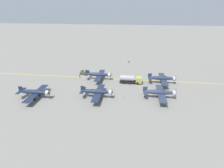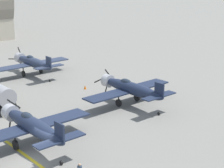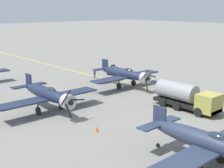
{
  "view_description": "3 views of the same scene",
  "coord_description": "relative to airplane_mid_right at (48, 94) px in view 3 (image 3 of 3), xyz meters",
  "views": [
    {
      "loc": [
        62.29,
        15.48,
        26.34
      ],
      "look_at": [
        10.5,
        8.93,
        2.53
      ],
      "focal_mm": 28.0,
      "sensor_mm": 36.0,
      "label": 1
    },
    {
      "loc": [
        -13.35,
        -24.99,
        14.93
      ],
      "look_at": [
        12.13,
        4.26,
        3.37
      ],
      "focal_mm": 60.0,
      "sensor_mm": 36.0,
      "label": 2
    },
    {
      "loc": [
        32.67,
        35.07,
        11.44
      ],
      "look_at": [
        6.58,
        5.74,
        1.87
      ],
      "focal_mm": 50.0,
      "sensor_mm": 36.0,
      "label": 3
    }
  ],
  "objects": [
    {
      "name": "taxiway_stripe",
      "position": [
        -15.6,
        -5.01,
        -2.01
      ],
      "size": [
        0.3,
        160.0,
        0.01
      ],
      "primitive_type": "cube",
      "color": "yellow",
      "rests_on": "ground"
    },
    {
      "name": "ground_plane",
      "position": [
        -15.6,
        -5.01,
        -2.01
      ],
      "size": [
        400.0,
        400.0,
        0.0
      ],
      "primitive_type": "plane",
      "color": "gray"
    },
    {
      "name": "airplane_far_right",
      "position": [
        -1.99,
        19.04,
        0.0
      ],
      "size": [
        12.0,
        9.98,
        3.71
      ],
      "rotation": [
        0.0,
        0.0,
        0.26
      ],
      "color": "#2C3650",
      "rests_on": "ground"
    },
    {
      "name": "traffic_cone",
      "position": [
        -0.32,
        8.36,
        -1.74
      ],
      "size": [
        0.36,
        0.36,
        0.55
      ],
      "primitive_type": "cone",
      "color": "orange",
      "rests_on": "ground"
    },
    {
      "name": "tow_tractor",
      "position": [
        -18.79,
        -9.75,
        -1.22
      ],
      "size": [
        1.57,
        2.6,
        1.79
      ],
      "color": "#515638",
      "rests_on": "ground"
    },
    {
      "name": "ground_crew_walking",
      "position": [
        -14.71,
        -10.04,
        -1.12
      ],
      "size": [
        0.36,
        0.36,
        1.63
      ],
      "color": "#334256",
      "rests_on": "ground"
    },
    {
      "name": "fuel_tanker",
      "position": [
        -12.35,
        9.93,
        -0.5
      ],
      "size": [
        2.68,
        8.0,
        2.98
      ],
      "color": "black",
      "rests_on": "ground"
    },
    {
      "name": "airplane_mid_center",
      "position": [
        -14.22,
        -2.27,
        0.0
      ],
      "size": [
        12.0,
        9.98,
        3.65
      ],
      "rotation": [
        0.0,
        0.0,
        -0.01
      ],
      "color": "#212B45",
      "rests_on": "ground"
    },
    {
      "name": "airplane_mid_right",
      "position": [
        0.0,
        0.0,
        0.0
      ],
      "size": [
        12.0,
        9.98,
        3.65
      ],
      "rotation": [
        0.0,
        0.0,
        0.11
      ],
      "color": "#1E2942",
      "rests_on": "ground"
    }
  ]
}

